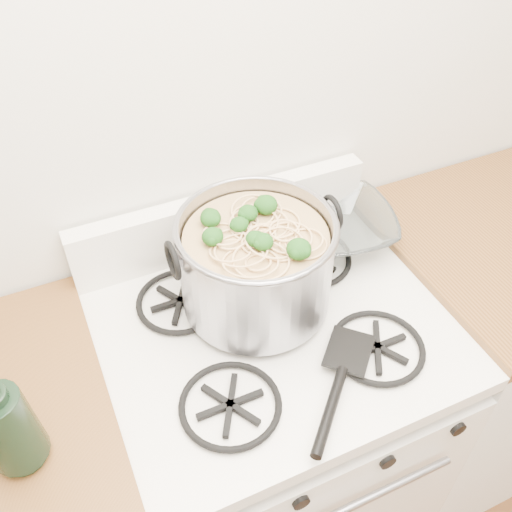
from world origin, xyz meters
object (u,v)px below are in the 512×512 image
at_px(stock_pot, 256,264).
at_px(glass_bowl, 335,231).
at_px(spatula, 349,349).
at_px(gas_range, 272,434).
at_px(bottle, 4,419).

xyz_separation_m(stock_pot, glass_bowl, (0.27, 0.11, -0.09)).
bearing_deg(stock_pot, glass_bowl, 22.54).
xyz_separation_m(spatula, glass_bowl, (0.16, 0.33, 0.00)).
xyz_separation_m(gas_range, spatula, (0.10, -0.14, 0.50)).
distance_m(gas_range, glass_bowl, 0.60).
xyz_separation_m(gas_range, glass_bowl, (0.26, 0.19, 0.50)).
height_order(gas_range, bottle, bottle).
distance_m(gas_range, bottle, 0.83).
bearing_deg(bottle, gas_range, -1.78).
xyz_separation_m(stock_pot, bottle, (-0.54, -0.18, 0.02)).
bearing_deg(stock_pot, spatula, -62.65).
relative_size(stock_pot, bottle, 1.45).
relative_size(stock_pot, spatula, 1.20).
bearing_deg(gas_range, glass_bowl, 36.57).
xyz_separation_m(glass_bowl, bottle, (-0.81, -0.29, 0.11)).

